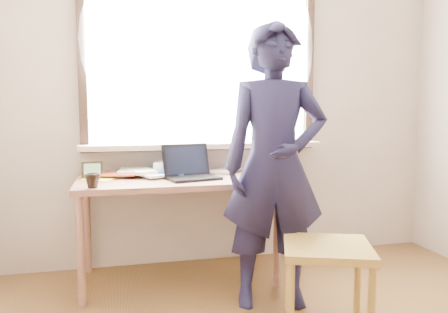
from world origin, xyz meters
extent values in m
cube|color=#B7A593|center=(0.00, 2.00, 1.30)|extent=(3.50, 0.02, 2.60)
cube|color=white|center=(-0.20, 1.99, 1.60)|extent=(1.70, 0.01, 1.30)
cube|color=black|center=(-0.20, 1.97, 0.92)|extent=(1.82, 0.06, 0.06)
cube|color=black|center=(-1.08, 1.97, 1.60)|extent=(0.06, 0.06, 1.30)
cube|color=black|center=(0.68, 1.97, 1.60)|extent=(0.06, 0.06, 1.30)
cube|color=#B7A593|center=(-0.20, 1.90, 0.93)|extent=(1.85, 0.20, 0.04)
cube|color=white|center=(-0.20, 1.91, 1.70)|extent=(1.95, 0.02, 1.65)
cube|color=brown|center=(-0.44, 1.63, 0.71)|extent=(1.36, 0.68, 0.04)
cylinder|color=brown|center=(-1.08, 1.34, 0.35)|extent=(0.05, 0.05, 0.69)
cylinder|color=brown|center=(-1.08, 1.92, 0.35)|extent=(0.05, 0.05, 0.69)
cylinder|color=brown|center=(0.19, 1.34, 0.35)|extent=(0.05, 0.05, 0.69)
cylinder|color=brown|center=(0.19, 1.92, 0.35)|extent=(0.05, 0.05, 0.69)
cube|color=black|center=(-0.35, 1.55, 0.74)|extent=(0.39, 0.32, 0.02)
cube|color=black|center=(-0.38, 1.67, 0.85)|extent=(0.35, 0.15, 0.23)
cube|color=black|center=(-0.38, 1.67, 0.85)|extent=(0.31, 0.12, 0.19)
cube|color=black|center=(-0.35, 1.54, 0.74)|extent=(0.33, 0.21, 0.00)
imported|color=white|center=(-0.54, 1.77, 0.78)|extent=(0.18, 0.18, 0.10)
imported|color=black|center=(-1.00, 1.37, 0.77)|extent=(0.12, 0.12, 0.09)
ellipsoid|color=black|center=(0.03, 1.53, 0.75)|extent=(0.08, 0.06, 0.03)
cube|color=white|center=(-0.96, 1.72, 0.73)|extent=(0.38, 0.38, 0.01)
cube|color=#2D5F93|center=(-0.76, 1.89, 0.74)|extent=(0.38, 0.37, 0.02)
cube|color=white|center=(-0.40, 1.92, 0.74)|extent=(0.33, 0.34, 0.01)
cube|color=#E6F63A|center=(-0.56, 1.80, 0.75)|extent=(0.24, 0.29, 0.02)
cube|color=white|center=(-1.01, 1.74, 0.75)|extent=(0.30, 0.34, 0.02)
cube|color=white|center=(-0.99, 1.88, 0.76)|extent=(0.38, 0.37, 0.02)
cube|color=#2D5F93|center=(-0.58, 1.90, 0.76)|extent=(0.27, 0.33, 0.01)
cube|color=white|center=(-0.56, 1.72, 0.76)|extent=(0.33, 0.32, 0.01)
cube|color=white|center=(-0.55, 1.85, 0.76)|extent=(0.29, 0.26, 0.01)
imported|color=white|center=(-0.91, 1.84, 0.74)|extent=(0.31, 0.33, 0.02)
imported|color=white|center=(-0.12, 1.91, 0.74)|extent=(0.31, 0.32, 0.02)
cube|color=black|center=(-1.02, 1.73, 0.78)|extent=(0.14, 0.02, 0.11)
cube|color=#527C37|center=(-1.02, 1.73, 0.78)|extent=(0.11, 0.01, 0.08)
cube|color=olive|center=(0.25, 0.74, 0.45)|extent=(0.59, 0.58, 0.04)
cylinder|color=olive|center=(0.00, 0.63, 0.22)|extent=(0.04, 0.04, 0.43)
cylinder|color=olive|center=(0.13, 0.98, 0.22)|extent=(0.04, 0.04, 0.43)
cylinder|color=olive|center=(0.38, 0.49, 0.22)|extent=(0.04, 0.04, 0.43)
cylinder|color=olive|center=(0.51, 0.84, 0.22)|extent=(0.04, 0.04, 0.43)
imported|color=black|center=(0.08, 1.11, 0.86)|extent=(0.69, 0.52, 1.73)
camera|label=1|loc=(-0.83, -1.37, 1.20)|focal=35.00mm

